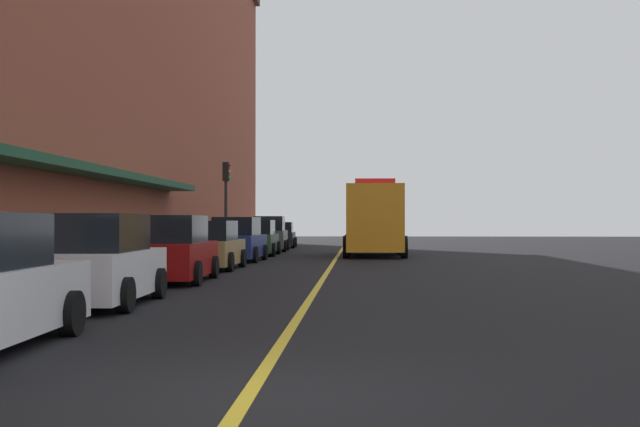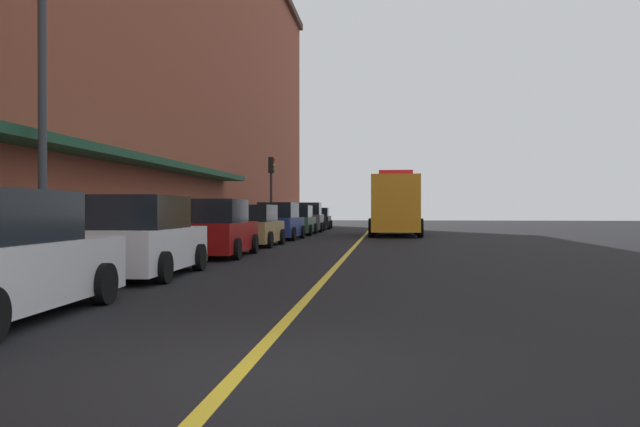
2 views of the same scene
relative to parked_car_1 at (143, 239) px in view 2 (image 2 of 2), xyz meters
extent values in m
plane|color=black|center=(4.00, 17.32, -0.82)|extent=(112.00, 112.00, 0.00)
cube|color=gray|center=(-2.20, 17.32, -0.75)|extent=(2.40, 70.00, 0.15)
cube|color=gold|center=(4.00, 17.32, -0.82)|extent=(0.16, 70.00, 0.01)
cube|color=brown|center=(-9.34, 16.32, 9.07)|extent=(11.87, 64.00, 19.78)
cube|color=#19472D|center=(-2.85, 8.32, 2.28)|extent=(1.20, 22.40, 0.24)
cylinder|color=black|center=(0.98, -3.97, -0.50)|extent=(0.24, 0.65, 0.64)
cube|color=silver|center=(0.00, 0.06, -0.21)|extent=(1.88, 4.33, 0.87)
cube|color=black|center=(0.01, -0.15, 0.58)|extent=(1.64, 2.40, 0.71)
cylinder|color=black|center=(-0.93, 1.35, -0.50)|extent=(0.24, 0.65, 0.64)
cylinder|color=black|center=(0.83, 1.41, -0.50)|extent=(0.24, 0.65, 0.64)
cylinder|color=black|center=(-0.83, -1.30, -0.50)|extent=(0.24, 0.65, 0.64)
cylinder|color=black|center=(0.92, -1.23, -0.50)|extent=(0.24, 0.65, 0.64)
cube|color=maroon|center=(-0.01, 5.93, -0.20)|extent=(1.97, 4.49, 0.88)
cube|color=black|center=(-0.01, 5.71, 0.60)|extent=(1.73, 2.49, 0.72)
cylinder|color=black|center=(-0.99, 7.28, -0.50)|extent=(0.24, 0.65, 0.64)
cylinder|color=black|center=(0.88, 7.34, -0.50)|extent=(0.24, 0.65, 0.64)
cylinder|color=black|center=(-0.91, 4.53, -0.50)|extent=(0.24, 0.65, 0.64)
cylinder|color=black|center=(0.96, 4.58, -0.50)|extent=(0.24, 0.65, 0.64)
cube|color=#A5844C|center=(-0.02, 11.51, -0.24)|extent=(1.78, 4.17, 0.81)
cube|color=black|center=(-0.02, 11.30, 0.50)|extent=(1.59, 2.30, 0.66)
cylinder|color=black|center=(-0.89, 12.81, -0.50)|extent=(0.23, 0.64, 0.64)
cylinder|color=black|center=(0.87, 12.79, -0.50)|extent=(0.23, 0.64, 0.64)
cylinder|color=black|center=(-0.91, 10.23, -0.50)|extent=(0.23, 0.64, 0.64)
cylinder|color=black|center=(0.85, 10.21, -0.50)|extent=(0.23, 0.64, 0.64)
cube|color=navy|center=(0.05, 17.08, -0.20)|extent=(1.89, 4.29, 0.90)
cube|color=black|center=(0.04, 16.87, 0.62)|extent=(1.67, 2.37, 0.73)
cylinder|color=black|center=(-0.83, 18.42, -0.50)|extent=(0.24, 0.65, 0.64)
cylinder|color=black|center=(0.98, 18.37, -0.50)|extent=(0.24, 0.65, 0.64)
cylinder|color=black|center=(-0.89, 15.79, -0.50)|extent=(0.24, 0.65, 0.64)
cylinder|color=black|center=(0.92, 15.74, -0.50)|extent=(0.24, 0.65, 0.64)
cube|color=#2D5133|center=(0.06, 22.84, -0.23)|extent=(1.90, 4.80, 0.84)
cube|color=black|center=(0.07, 22.60, 0.54)|extent=(1.67, 2.65, 0.69)
cylinder|color=black|center=(-0.88, 24.30, -0.50)|extent=(0.23, 0.64, 0.64)
cylinder|color=black|center=(0.94, 24.34, -0.50)|extent=(0.23, 0.64, 0.64)
cylinder|color=black|center=(-0.82, 21.34, -0.50)|extent=(0.23, 0.64, 0.64)
cylinder|color=black|center=(1.00, 21.38, -0.50)|extent=(0.23, 0.64, 0.64)
cube|color=#595B60|center=(0.06, 28.24, -0.16)|extent=(1.93, 4.34, 0.96)
cube|color=black|center=(0.07, 28.03, 0.71)|extent=(1.68, 2.41, 0.79)
cylinder|color=black|center=(-0.88, 29.53, -0.50)|extent=(0.24, 0.65, 0.64)
cylinder|color=black|center=(0.91, 29.60, -0.50)|extent=(0.24, 0.65, 0.64)
cylinder|color=black|center=(-0.79, 26.88, -0.50)|extent=(0.24, 0.65, 0.64)
cylinder|color=black|center=(1.01, 26.95, -0.50)|extent=(0.24, 0.65, 0.64)
cube|color=black|center=(0.01, 34.26, -0.25)|extent=(2.00, 4.50, 0.79)
cube|color=black|center=(0.01, 34.04, 0.46)|extent=(1.74, 2.50, 0.64)
cylinder|color=black|center=(-0.97, 35.60, -0.50)|extent=(0.25, 0.65, 0.64)
cylinder|color=black|center=(0.87, 35.67, -0.50)|extent=(0.25, 0.65, 0.64)
cylinder|color=black|center=(-0.86, 32.85, -0.50)|extent=(0.25, 0.65, 0.64)
cylinder|color=black|center=(0.98, 32.92, -0.50)|extent=(0.25, 0.65, 0.64)
cube|color=orange|center=(5.72, 19.80, 0.97)|extent=(2.53, 2.15, 2.98)
cube|color=#3F3F42|center=(5.75, 23.77, 0.85)|extent=(2.55, 5.21, 2.74)
cube|color=red|center=(5.72, 19.80, 2.58)|extent=(1.76, 0.61, 0.24)
cylinder|color=black|center=(7.00, 19.87, -0.32)|extent=(0.31, 1.00, 1.00)
cylinder|color=black|center=(4.45, 19.89, -0.32)|extent=(0.31, 1.00, 1.00)
cylinder|color=black|center=(7.02, 23.11, -0.32)|extent=(0.31, 1.00, 1.00)
cylinder|color=black|center=(4.48, 23.13, -0.32)|extent=(0.31, 1.00, 1.00)
cylinder|color=black|center=(7.03, 25.21, -0.32)|extent=(0.31, 1.00, 1.00)
cylinder|color=black|center=(4.49, 25.23, -0.32)|extent=(0.31, 1.00, 1.00)
cylinder|color=#4C4C51|center=(-1.35, 35.71, -0.15)|extent=(0.07, 0.07, 1.05)
cube|color=black|center=(-1.35, 35.71, 0.52)|extent=(0.14, 0.18, 0.28)
cylinder|color=#4C4C51|center=(-1.35, 17.91, -0.15)|extent=(0.07, 0.07, 1.05)
cube|color=black|center=(-1.35, 17.91, 0.52)|extent=(0.14, 0.18, 0.28)
cylinder|color=#33383D|center=(-1.95, -0.61, 2.58)|extent=(0.18, 0.18, 6.50)
cylinder|color=#232326|center=(-1.30, 22.03, 1.03)|extent=(0.14, 0.14, 3.40)
cube|color=black|center=(-1.30, 22.03, 3.18)|extent=(0.28, 0.36, 0.90)
sphere|color=red|center=(-1.14, 22.03, 3.48)|extent=(0.16, 0.16, 0.16)
sphere|color=gold|center=(-1.14, 22.03, 3.18)|extent=(0.16, 0.16, 0.16)
sphere|color=green|center=(-1.14, 22.03, 2.88)|extent=(0.16, 0.16, 0.16)
camera|label=1|loc=(5.03, -14.80, 0.78)|focal=43.96mm
camera|label=2|loc=(5.32, -13.16, 0.64)|focal=35.23mm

